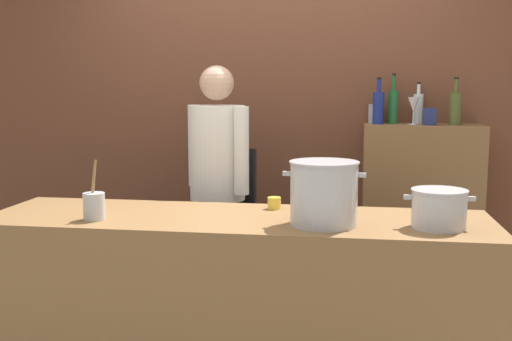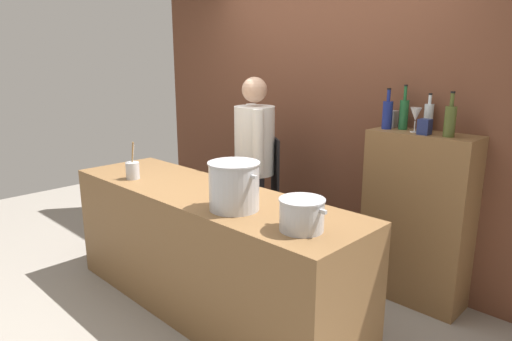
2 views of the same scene
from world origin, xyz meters
name	(u,v)px [view 2 (image 2 of 2)]	position (x,y,z in m)	size (l,w,h in m)	color
ground_plane	(208,306)	(0.00, 0.00, 0.00)	(8.00, 8.00, 0.00)	gray
brick_back_panel	(326,94)	(0.00, 1.40, 1.50)	(4.40, 0.10, 3.00)	brown
prep_counter	(207,251)	(0.00, 0.00, 0.45)	(2.47, 0.70, 0.90)	brown
bar_cabinet	(417,219)	(1.01, 1.19, 0.64)	(0.76, 0.32, 1.29)	brown
chef	(255,160)	(-0.26, 0.77, 0.96)	(0.45, 0.42, 1.66)	black
stockpot_large	(234,186)	(0.43, -0.12, 1.05)	(0.38, 0.32, 0.30)	#B7BABF
stockpot_small	(302,214)	(0.94, -0.10, 0.99)	(0.31, 0.25, 0.18)	#B7BABF
utensil_crock	(133,170)	(-0.66, -0.17, 0.97)	(0.10, 0.10, 0.29)	#B7BABF
butter_jar	(243,185)	(0.16, 0.22, 0.93)	(0.07, 0.07, 0.06)	yellow
wine_bottle_cobalt	(387,114)	(0.72, 1.18, 1.40)	(0.07, 0.07, 0.30)	navy
wine_bottle_olive	(450,120)	(1.20, 1.14, 1.40)	(0.08, 0.08, 0.30)	#475123
wine_bottle_green	(404,113)	(0.82, 1.24, 1.41)	(0.07, 0.07, 0.33)	#1E592D
wine_bottle_clear	(428,117)	(0.99, 1.29, 1.39)	(0.07, 0.07, 0.27)	silver
wine_glass_short	(416,115)	(0.94, 1.17, 1.41)	(0.08, 0.08, 0.18)	silver
spice_tin_navy	(425,127)	(1.04, 1.12, 1.34)	(0.08, 0.08, 0.11)	navy
spice_tin_silver	(391,119)	(0.70, 1.28, 1.35)	(0.08, 0.08, 0.13)	#B2B2B7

